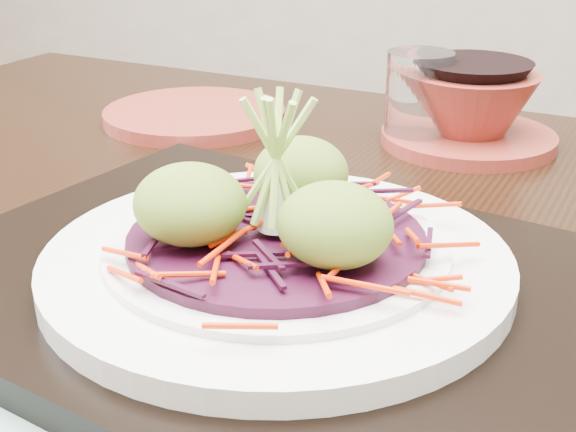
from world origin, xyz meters
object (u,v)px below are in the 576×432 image
(water_glass, at_px, (418,99))
(terracotta_bowl_set, at_px, (470,113))
(white_plate, at_px, (277,260))
(dining_table, at_px, (319,377))
(serving_tray, at_px, (277,288))
(terracotta_side_plate, at_px, (195,115))

(water_glass, height_order, terracotta_bowl_set, water_glass)
(water_glass, bearing_deg, white_plate, -92.38)
(dining_table, relative_size, serving_tray, 3.23)
(water_glass, bearing_deg, dining_table, -92.90)
(terracotta_bowl_set, bearing_deg, water_glass, -162.02)
(dining_table, height_order, terracotta_bowl_set, terracotta_bowl_set)
(serving_tray, bearing_deg, water_glass, 101.19)
(serving_tray, bearing_deg, terracotta_side_plate, 136.49)
(serving_tray, xyz_separation_m, water_glass, (0.01, 0.35, 0.03))
(terracotta_bowl_set, bearing_deg, dining_table, -102.50)
(white_plate, relative_size, terracotta_bowl_set, 1.40)
(serving_tray, relative_size, terracotta_side_plate, 2.22)
(dining_table, xyz_separation_m, terracotta_bowl_set, (0.06, 0.28, 0.14))
(terracotta_side_plate, bearing_deg, water_glass, 0.84)
(dining_table, bearing_deg, white_plate, -83.48)
(dining_table, height_order, terracotta_side_plate, terracotta_side_plate)
(white_plate, xyz_separation_m, water_glass, (0.01, 0.35, 0.01))
(terracotta_side_plate, bearing_deg, terracotta_bowl_set, 3.83)
(serving_tray, height_order, terracotta_bowl_set, terracotta_bowl_set)
(white_plate, relative_size, water_glass, 3.08)
(white_plate, height_order, terracotta_bowl_set, terracotta_bowl_set)
(terracotta_side_plate, xyz_separation_m, terracotta_bowl_set, (0.29, 0.02, 0.03))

